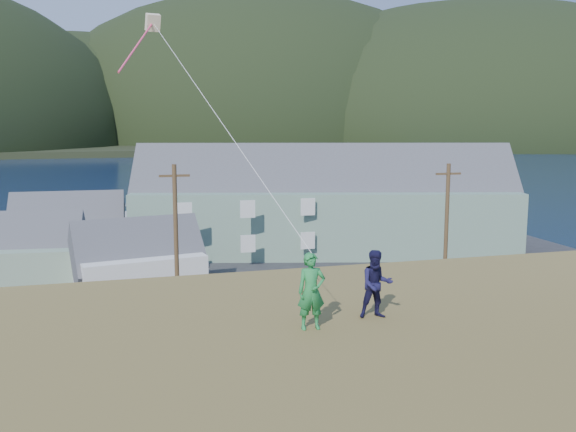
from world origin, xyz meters
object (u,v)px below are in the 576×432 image
Objects in this scene: lodge at (324,202)px; shed_palegreen_far at (68,225)px; kite_flyer_navy at (376,284)px; shed_palegreen_near at (16,255)px; kite_flyer_green at (311,291)px; shed_white at (139,263)px; wharf at (105,225)px.

lodge is 23.18m from shed_palegreen_far.
lodge reaches higher than kite_flyer_navy.
shed_palegreen_near is 36.21m from kite_flyer_green.
shed_palegreen_near is at bearing 110.73° from kite_flyer_green.
kite_flyer_green is (2.95, -28.80, 5.55)m from shed_white.
shed_white is 5.05× the size of kite_flyer_green.
kite_flyer_navy is (4.75, -28.40, 5.50)m from shed_white.
wharf is at bearing 82.56° from shed_palegreen_near.
shed_white is (-16.79, -11.60, -2.01)m from lodge.
shed_palegreen_far is at bearing 83.49° from shed_palegreen_near.
kite_flyer_green is (11.19, -33.98, 5.59)m from shed_palegreen_near.
shed_white reaches higher than wharf.
kite_flyer_navy is (-12.05, -40.00, 3.49)m from lodge.
shed_palegreen_far is at bearing 97.19° from shed_white.
kite_flyer_navy is (12.99, -33.58, 5.53)m from shed_palegreen_near.
wharf is at bearing 84.52° from shed_white.
shed_palegreen_far is (-22.30, 6.00, -2.00)m from lodge.
wharf is 2.68× the size of shed_palegreen_near.
wharf is at bearing 78.77° from shed_palegreen_far.
lodge is 3.82× the size of shed_white.
shed_palegreen_far is (2.73, 12.42, 0.04)m from shed_palegreen_near.
kite_flyer_navy reaches higher than shed_palegreen_near.
lodge is 42.85m from kite_flyer_green.
lodge is 19.30× the size of kite_flyer_green.
shed_white is at bearing -131.03° from lodge.
shed_white is at bearing 98.35° from kite_flyer_green.
shed_palegreen_far reaches higher than shed_palegreen_near.
shed_white is 29.31m from kite_flyer_navy.
kite_flyer_navy reaches higher than shed_palegreen_far.
kite_flyer_navy reaches higher than shed_white.
shed_palegreen_far is at bearing -104.27° from wharf.
kite_flyer_navy is at bearing -92.43° from lodge.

